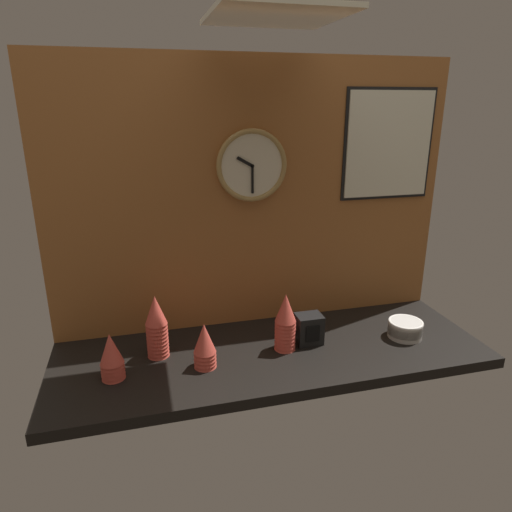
# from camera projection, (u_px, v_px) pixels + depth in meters

# --- Properties ---
(ground_plane) EXTENTS (1.60, 0.56, 0.04)m
(ground_plane) POSITION_uv_depth(u_px,v_px,m) (272.00, 353.00, 1.72)
(ground_plane) COLOR black
(wall_tiled_back) EXTENTS (1.60, 0.03, 1.05)m
(wall_tiled_back) POSITION_uv_depth(u_px,v_px,m) (254.00, 197.00, 1.79)
(wall_tiled_back) COLOR #A3602D
(wall_tiled_back) RESTS_ON ground_plane
(cup_stack_far_left) EXTENTS (0.08, 0.08, 0.16)m
(cup_stack_far_left) POSITION_uv_depth(u_px,v_px,m) (111.00, 356.00, 1.51)
(cup_stack_far_left) COLOR #DB4C3D
(cup_stack_far_left) RESTS_ON ground_plane
(cup_stack_center_right) EXTENTS (0.08, 0.08, 0.22)m
(cup_stack_center_right) POSITION_uv_depth(u_px,v_px,m) (285.00, 322.00, 1.68)
(cup_stack_center_right) COLOR #DB4C3D
(cup_stack_center_right) RESTS_ON ground_plane
(cup_stack_left) EXTENTS (0.08, 0.08, 0.24)m
(cup_stack_left) POSITION_uv_depth(u_px,v_px,m) (157.00, 326.00, 1.63)
(cup_stack_left) COLOR #DB4C3D
(cup_stack_left) RESTS_ON ground_plane
(cup_stack_center_left) EXTENTS (0.08, 0.08, 0.16)m
(cup_stack_center_left) POSITION_uv_depth(u_px,v_px,m) (205.00, 346.00, 1.57)
(cup_stack_center_left) COLOR #DB4C3D
(cup_stack_center_left) RESTS_ON ground_plane
(bowl_stack_far_right) EXTENTS (0.13, 0.13, 0.07)m
(bowl_stack_far_right) POSITION_uv_depth(u_px,v_px,m) (405.00, 328.00, 1.79)
(bowl_stack_far_right) COLOR beige
(bowl_stack_far_right) RESTS_ON ground_plane
(wall_clock) EXTENTS (0.27, 0.03, 0.27)m
(wall_clock) POSITION_uv_depth(u_px,v_px,m) (252.00, 166.00, 1.72)
(wall_clock) COLOR beige
(menu_board) EXTENTS (0.39, 0.01, 0.44)m
(menu_board) POSITION_uv_depth(u_px,v_px,m) (389.00, 145.00, 1.84)
(menu_board) COLOR black
(napkin_dispenser) EXTENTS (0.10, 0.08, 0.11)m
(napkin_dispenser) POSITION_uv_depth(u_px,v_px,m) (309.00, 329.00, 1.74)
(napkin_dispenser) COLOR black
(napkin_dispenser) RESTS_ON ground_plane
(ceiling_light_panel) EXTENTS (0.40, 0.40, 0.02)m
(ceiling_light_panel) POSITION_uv_depth(u_px,v_px,m) (274.00, 15.00, 1.36)
(ceiling_light_panel) COLOR white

